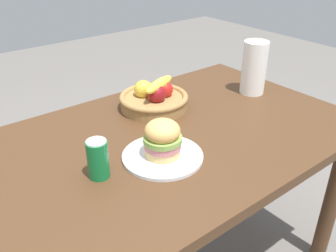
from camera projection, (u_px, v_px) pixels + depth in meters
name	position (u px, v px, depth m)	size (l,w,h in m)	color
dining_table	(174.00, 155.00, 1.42)	(1.40, 0.90, 0.75)	#4C301C
plate	(163.00, 156.00, 1.22)	(0.27, 0.27, 0.01)	white
sandwich	(162.00, 138.00, 1.18)	(0.13, 0.13, 0.13)	#E5BC75
soda_can	(98.00, 159.00, 1.10)	(0.07, 0.07, 0.13)	#147238
fruit_basket	(154.00, 98.00, 1.53)	(0.29, 0.29, 0.14)	#9E7542
paper_towel_roll	(254.00, 68.00, 1.64)	(0.11, 0.11, 0.24)	white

